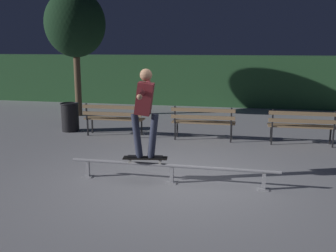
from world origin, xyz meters
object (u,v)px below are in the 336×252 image
park_bench_leftmost (113,116)px  tree_far_left (75,24)px  skateboarder (145,106)px  park_bench_left_center (203,120)px  grind_rail (172,168)px  park_bench_right_center (302,124)px  skateboard (145,158)px  trash_can (70,117)px

park_bench_leftmost → tree_far_left: 4.36m
skateboarder → tree_far_left: 7.43m
park_bench_left_center → grind_rail: bearing=-92.4°
park_bench_leftmost → park_bench_left_center: bearing=0.0°
park_bench_left_center → park_bench_right_center: size_ratio=1.00×
skateboard → tree_far_left: size_ratio=0.19×
tree_far_left → trash_can: size_ratio=5.23×
grind_rail → park_bench_leftmost: park_bench_leftmost is taller
park_bench_right_center → park_bench_leftmost: bearing=180.0°
skateboard → tree_far_left: (-4.03, 6.01, 2.64)m
skateboarder → park_bench_left_center: bearing=79.3°
grind_rail → trash_can: size_ratio=4.63×
grind_rail → tree_far_left: bearing=126.9°
grind_rail → park_bench_left_center: 3.28m
trash_can → skateboard: bearing=-48.6°
grind_rail → trash_can: 5.15m
skateboard → park_bench_left_center: bearing=79.3°
skateboarder → park_bench_left_center: 3.42m
park_bench_right_center → skateboard: bearing=-132.7°
skateboard → trash_can: (-3.18, 3.61, -0.01)m
skateboarder → tree_far_left: tree_far_left is taller
skateboarder → park_bench_leftmost: (-1.77, 3.26, -0.82)m
skateboarder → trash_can: bearing=131.4°
skateboarder → trash_can: (-3.19, 3.61, -0.94)m
trash_can → skateboarder: bearing=-48.6°
trash_can → park_bench_right_center: bearing=-3.2°
park_bench_right_center → park_bench_left_center: bearing=180.0°
park_bench_right_center → skateboarder: bearing=-132.6°
skateboard → skateboarder: (0.00, 0.00, 0.94)m
park_bench_left_center → park_bench_right_center: (2.39, 0.00, 0.00)m
park_bench_leftmost → park_bench_right_center: bearing=0.0°
park_bench_leftmost → park_bench_right_center: size_ratio=1.00×
park_bench_right_center → trash_can: park_bench_right_center is taller
grind_rail → park_bench_left_center: (0.14, 3.26, 0.27)m
trash_can → tree_far_left: bearing=109.3°
park_bench_right_center → trash_can: bearing=176.8°
park_bench_leftmost → park_bench_right_center: same height
skateboarder → park_bench_right_center: bearing=47.4°
park_bench_leftmost → skateboarder: bearing=-61.5°
trash_can → park_bench_leftmost: bearing=-13.8°
park_bench_left_center → park_bench_right_center: same height
skateboard → park_bench_right_center: park_bench_right_center is taller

